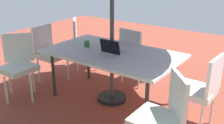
{
  "coord_description": "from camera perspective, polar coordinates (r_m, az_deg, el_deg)",
  "views": [
    {
      "loc": [
        -2.19,
        3.03,
        2.01
      ],
      "look_at": [
        0.0,
        0.0,
        0.62
      ],
      "focal_mm": 43.54,
      "sensor_mm": 36.0,
      "label": 1
    }
  ],
  "objects": [
    {
      "name": "chair_east",
      "position": [
        4.82,
        -13.01,
        2.28
      ],
      "size": [
        0.47,
        0.46,
        0.98
      ],
      "rotation": [
        0.0,
        0.0,
        4.77
      ],
      "color": "silver",
      "rests_on": "ground_plane"
    },
    {
      "name": "chair_northwest",
      "position": [
        2.84,
        10.52,
        -10.8
      ],
      "size": [
        0.59,
        0.59,
        0.98
      ],
      "rotation": [
        0.0,
        0.0,
        2.3
      ],
      "color": "silver",
      "rests_on": "ground_plane"
    },
    {
      "name": "chair_south",
      "position": [
        4.59,
        4.94,
        1.82
      ],
      "size": [
        0.48,
        0.49,
        0.98
      ],
      "rotation": [
        0.0,
        0.0,
        -0.14
      ],
      "color": "silver",
      "rests_on": "ground_plane"
    },
    {
      "name": "ground_plane",
      "position": [
        4.25,
        -0.0,
        -7.97
      ],
      "size": [
        10.0,
        10.0,
        0.02
      ],
      "primitive_type": "cube",
      "color": "brown"
    },
    {
      "name": "laptop",
      "position": [
        3.86,
        0.16,
        2.49
      ],
      "size": [
        0.32,
        0.25,
        0.21
      ],
      "rotation": [
        0.0,
        0.0,
        0.01
      ],
      "color": "#B7B7BC",
      "rests_on": "dining_table"
    },
    {
      "name": "dining_table",
      "position": [
        3.95,
        -0.0,
        1.43
      ],
      "size": [
        1.94,
        1.13,
        0.77
      ],
      "color": "white",
      "rests_on": "ground_plane"
    },
    {
      "name": "chair_west",
      "position": [
        3.51,
        18.12,
        -5.17
      ],
      "size": [
        0.47,
        0.46,
        0.98
      ],
      "rotation": [
        0.0,
        0.0,
        1.52
      ],
      "color": "silver",
      "rests_on": "ground_plane"
    },
    {
      "name": "chair_southeast",
      "position": [
        5.32,
        -6.09,
        4.39
      ],
      "size": [
        0.59,
        0.58,
        0.98
      ],
      "rotation": [
        0.0,
        0.0,
        5.43
      ],
      "color": "silver",
      "rests_on": "ground_plane"
    },
    {
      "name": "chair_northeast",
      "position": [
        4.37,
        -19.08,
        -0.24
      ],
      "size": [
        0.59,
        0.59,
        0.98
      ],
      "rotation": [
        0.0,
        0.0,
        3.96
      ],
      "color": "silver",
      "rests_on": "ground_plane"
    },
    {
      "name": "cup",
      "position": [
        4.18,
        -5.32,
        3.8
      ],
      "size": [
        0.08,
        0.08,
        0.09
      ],
      "primitive_type": "cylinder",
      "color": "#286B33",
      "rests_on": "dining_table"
    }
  ]
}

